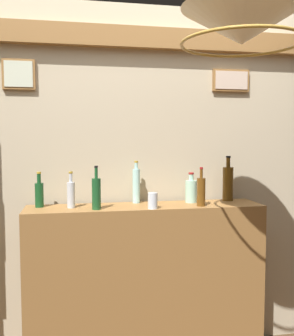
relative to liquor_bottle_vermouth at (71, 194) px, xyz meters
The scene contains 11 objects.
panelled_rear_partition 0.54m from the liquor_bottle_vermouth, 25.79° to the left, with size 3.64×0.15×2.44m.
bar_shelf_unit 0.79m from the liquor_bottle_vermouth, ahead, with size 1.54×0.32×1.09m, color olive.
liquor_bottle_vermouth is the anchor object (origin of this frame).
liquor_bottle_port 0.18m from the liquor_bottle_vermouth, 28.90° to the right, with size 0.06×0.06×0.27m.
liquor_bottle_scotch 0.21m from the liquor_bottle_vermouth, 163.34° to the left, with size 0.05×0.05×0.23m.
liquor_bottle_brandy 0.83m from the liquor_bottle_vermouth, ahead, with size 0.05×0.05×0.25m.
liquor_bottle_bourbon 0.45m from the liquor_bottle_vermouth, 13.98° to the left, with size 0.05×0.05×0.29m.
liquor_bottle_whiskey 0.81m from the liquor_bottle_vermouth, ahead, with size 0.08×0.08×0.21m.
liquor_bottle_gin 1.09m from the liquor_bottle_vermouth, ahead, with size 0.07×0.07×0.32m.
glass_tumbler_rocks 0.52m from the liquor_bottle_vermouth, 14.14° to the right, with size 0.06×0.06×0.10m.
pendant_lamp 1.38m from the liquor_bottle_vermouth, 36.81° to the right, with size 0.61×0.61×0.50m.
Camera 1 is at (-0.44, -1.59, 1.52)m, focal length 41.15 mm.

